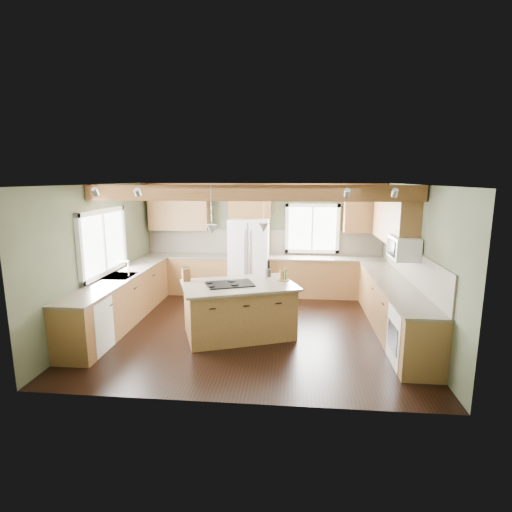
# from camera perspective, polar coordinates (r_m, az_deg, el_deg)

# --- Properties ---
(floor) EXTENTS (5.60, 5.60, 0.00)m
(floor) POSITION_cam_1_polar(r_m,az_deg,el_deg) (7.45, -0.49, -10.26)
(floor) COLOR black
(floor) RESTS_ON ground
(ceiling) EXTENTS (5.60, 5.60, 0.00)m
(ceiling) POSITION_cam_1_polar(r_m,az_deg,el_deg) (6.94, -0.53, 10.17)
(ceiling) COLOR silver
(ceiling) RESTS_ON wall_back
(wall_back) EXTENTS (5.60, 0.00, 5.60)m
(wall_back) POSITION_cam_1_polar(r_m,az_deg,el_deg) (9.53, 1.06, 2.56)
(wall_back) COLOR #454934
(wall_back) RESTS_ON ground
(wall_left) EXTENTS (0.00, 5.00, 5.00)m
(wall_left) POSITION_cam_1_polar(r_m,az_deg,el_deg) (7.88, -21.21, 0.01)
(wall_left) COLOR #454934
(wall_left) RESTS_ON ground
(wall_right) EXTENTS (0.00, 5.00, 5.00)m
(wall_right) POSITION_cam_1_polar(r_m,az_deg,el_deg) (7.34, 21.78, -0.79)
(wall_right) COLOR #454934
(wall_right) RESTS_ON ground
(ceiling_beam) EXTENTS (5.55, 0.26, 0.26)m
(ceiling_beam) POSITION_cam_1_polar(r_m,az_deg,el_deg) (6.62, -0.82, 9.00)
(ceiling_beam) COLOR #593419
(ceiling_beam) RESTS_ON ceiling
(soffit_trim) EXTENTS (5.55, 0.20, 0.10)m
(soffit_trim) POSITION_cam_1_polar(r_m,az_deg,el_deg) (9.33, 1.04, 10.03)
(soffit_trim) COLOR #593419
(soffit_trim) RESTS_ON ceiling
(backsplash_back) EXTENTS (5.58, 0.03, 0.58)m
(backsplash_back) POSITION_cam_1_polar(r_m,az_deg,el_deg) (9.53, 1.05, 2.02)
(backsplash_back) COLOR brown
(backsplash_back) RESTS_ON wall_back
(backsplash_right) EXTENTS (0.03, 3.70, 0.58)m
(backsplash_right) POSITION_cam_1_polar(r_m,az_deg,el_deg) (7.40, 21.51, -1.39)
(backsplash_right) COLOR brown
(backsplash_right) RESTS_ON wall_right
(base_cab_back_left) EXTENTS (2.02, 0.60, 0.88)m
(base_cab_back_left) POSITION_cam_1_polar(r_m,az_deg,el_deg) (9.71, -9.70, -2.61)
(base_cab_back_left) COLOR brown
(base_cab_back_left) RESTS_ON floor
(counter_back_left) EXTENTS (2.06, 0.64, 0.04)m
(counter_back_left) POSITION_cam_1_polar(r_m,az_deg,el_deg) (9.61, -9.79, 0.06)
(counter_back_left) COLOR #4B4437
(counter_back_left) RESTS_ON base_cab_back_left
(base_cab_back_right) EXTENTS (2.62, 0.60, 0.88)m
(base_cab_back_right) POSITION_cam_1_polar(r_m,az_deg,el_deg) (9.41, 9.99, -3.06)
(base_cab_back_right) COLOR brown
(base_cab_back_right) RESTS_ON floor
(counter_back_right) EXTENTS (2.66, 0.64, 0.04)m
(counter_back_right) POSITION_cam_1_polar(r_m,az_deg,el_deg) (9.31, 10.08, -0.31)
(counter_back_right) COLOR #4B4437
(counter_back_right) RESTS_ON base_cab_back_right
(base_cab_left) EXTENTS (0.60, 3.70, 0.88)m
(base_cab_left) POSITION_cam_1_polar(r_m,az_deg,el_deg) (7.99, -18.69, -6.03)
(base_cab_left) COLOR brown
(base_cab_left) RESTS_ON floor
(counter_left) EXTENTS (0.64, 3.74, 0.04)m
(counter_left) POSITION_cam_1_polar(r_m,az_deg,el_deg) (7.87, -18.90, -2.82)
(counter_left) COLOR #4B4437
(counter_left) RESTS_ON base_cab_left
(base_cab_right) EXTENTS (0.60, 3.70, 0.88)m
(base_cab_right) POSITION_cam_1_polar(r_m,az_deg,el_deg) (7.52, 19.00, -7.10)
(base_cab_right) COLOR brown
(base_cab_right) RESTS_ON floor
(counter_right) EXTENTS (0.64, 3.74, 0.04)m
(counter_right) POSITION_cam_1_polar(r_m,az_deg,el_deg) (7.40, 19.22, -3.71)
(counter_right) COLOR #4B4437
(counter_right) RESTS_ON base_cab_right
(upper_cab_back_left) EXTENTS (1.40, 0.35, 0.90)m
(upper_cab_back_left) POSITION_cam_1_polar(r_m,az_deg,el_deg) (9.65, -10.95, 6.35)
(upper_cab_back_left) COLOR brown
(upper_cab_back_left) RESTS_ON wall_back
(upper_cab_over_fridge) EXTENTS (0.96, 0.35, 0.70)m
(upper_cab_over_fridge) POSITION_cam_1_polar(r_m,az_deg,el_deg) (9.30, -0.87, 7.62)
(upper_cab_over_fridge) COLOR brown
(upper_cab_over_fridge) RESTS_ON wall_back
(upper_cab_right) EXTENTS (0.35, 2.20, 0.90)m
(upper_cab_right) POSITION_cam_1_polar(r_m,az_deg,el_deg) (8.07, 19.15, 5.06)
(upper_cab_right) COLOR brown
(upper_cab_right) RESTS_ON wall_right
(upper_cab_back_corner) EXTENTS (0.90, 0.35, 0.90)m
(upper_cab_back_corner) POSITION_cam_1_polar(r_m,az_deg,el_deg) (9.39, 15.20, 6.05)
(upper_cab_back_corner) COLOR brown
(upper_cab_back_corner) RESTS_ON wall_back
(window_left) EXTENTS (0.04, 1.60, 1.05)m
(window_left) POSITION_cam_1_polar(r_m,az_deg,el_deg) (7.87, -21.05, 1.86)
(window_left) COLOR white
(window_left) RESTS_ON wall_left
(window_back) EXTENTS (1.10, 0.04, 1.00)m
(window_back) POSITION_cam_1_polar(r_m,az_deg,el_deg) (9.46, 8.03, 3.92)
(window_back) COLOR white
(window_back) RESTS_ON wall_back
(sink) EXTENTS (0.50, 0.65, 0.03)m
(sink) POSITION_cam_1_polar(r_m,az_deg,el_deg) (7.87, -18.90, -2.79)
(sink) COLOR #262628
(sink) RESTS_ON counter_left
(faucet) EXTENTS (0.02, 0.02, 0.28)m
(faucet) POSITION_cam_1_polar(r_m,az_deg,el_deg) (7.77, -17.75, -1.80)
(faucet) COLOR #B2B2B7
(faucet) RESTS_ON sink
(dishwasher) EXTENTS (0.60, 0.60, 0.84)m
(dishwasher) POSITION_cam_1_polar(r_m,az_deg,el_deg) (6.89, -23.03, -9.16)
(dishwasher) COLOR white
(dishwasher) RESTS_ON floor
(oven) EXTENTS (0.60, 0.72, 0.84)m
(oven) POSITION_cam_1_polar(r_m,az_deg,el_deg) (6.34, 21.63, -10.79)
(oven) COLOR white
(oven) RESTS_ON floor
(microwave) EXTENTS (0.40, 0.70, 0.38)m
(microwave) POSITION_cam_1_polar(r_m,az_deg,el_deg) (7.19, 20.35, 1.10)
(microwave) COLOR white
(microwave) RESTS_ON wall_right
(pendant_left) EXTENTS (0.18, 0.18, 0.16)m
(pendant_left) POSITION_cam_1_polar(r_m,az_deg,el_deg) (6.61, -6.34, 3.80)
(pendant_left) COLOR #B2B2B7
(pendant_left) RESTS_ON ceiling
(pendant_right) EXTENTS (0.18, 0.18, 0.16)m
(pendant_right) POSITION_cam_1_polar(r_m,az_deg,el_deg) (6.81, 1.10, 4.08)
(pendant_right) COLOR #B2B2B7
(pendant_right) RESTS_ON ceiling
(refrigerator) EXTENTS (0.90, 0.74, 1.80)m
(refrigerator) POSITION_cam_1_polar(r_m,az_deg,el_deg) (9.26, -0.99, -0.20)
(refrigerator) COLOR white
(refrigerator) RESTS_ON floor
(island) EXTENTS (2.05, 1.65, 0.88)m
(island) POSITION_cam_1_polar(r_m,az_deg,el_deg) (7.02, -2.46, -7.80)
(island) COLOR brown
(island) RESTS_ON floor
(island_top) EXTENTS (2.20, 1.80, 0.04)m
(island_top) POSITION_cam_1_polar(r_m,az_deg,el_deg) (6.89, -2.49, -4.17)
(island_top) COLOR #4B4437
(island_top) RESTS_ON island
(cooktop) EXTENTS (0.90, 0.75, 0.02)m
(cooktop) POSITION_cam_1_polar(r_m,az_deg,el_deg) (6.85, -3.71, -4.01)
(cooktop) COLOR black
(cooktop) RESTS_ON island_top
(knife_block) EXTENTS (0.16, 0.15, 0.22)m
(knife_block) POSITION_cam_1_polar(r_m,az_deg,el_deg) (7.15, -9.96, -2.68)
(knife_block) COLOR brown
(knife_block) RESTS_ON island_top
(utensil_crock) EXTENTS (0.14, 0.14, 0.14)m
(utensil_crock) POSITION_cam_1_polar(r_m,az_deg,el_deg) (7.37, 1.79, -2.42)
(utensil_crock) COLOR #3C3630
(utensil_crock) RESTS_ON island_top
(bottle_tray) EXTENTS (0.31, 0.31, 0.21)m
(bottle_tray) POSITION_cam_1_polar(r_m,az_deg,el_deg) (7.12, 3.92, -2.65)
(bottle_tray) COLOR brown
(bottle_tray) RESTS_ON island_top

